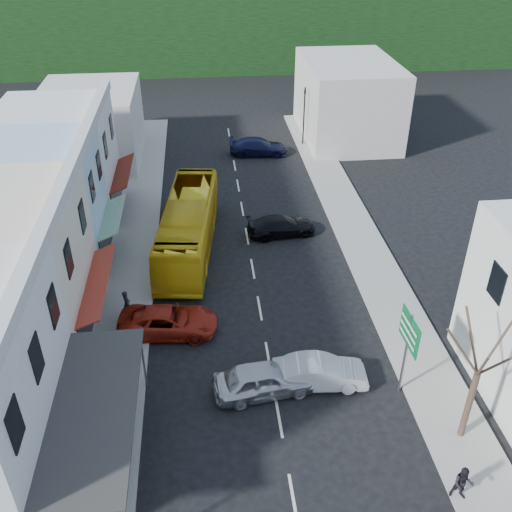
# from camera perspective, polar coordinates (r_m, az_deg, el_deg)

# --- Properties ---
(ground) EXTENTS (120.00, 120.00, 0.00)m
(ground) POSITION_cam_1_polar(r_m,az_deg,el_deg) (29.05, 1.23, -10.03)
(ground) COLOR black
(ground) RESTS_ON ground
(sidewalk_left) EXTENTS (3.00, 52.00, 0.15)m
(sidewalk_left) POSITION_cam_1_polar(r_m,az_deg,el_deg) (37.15, -12.23, -0.10)
(sidewalk_left) COLOR gray
(sidewalk_left) RESTS_ON ground
(sidewalk_right) EXTENTS (3.00, 52.00, 0.15)m
(sidewalk_right) POSITION_cam_1_polar(r_m,az_deg,el_deg) (38.26, 10.62, 1.13)
(sidewalk_right) COLOR gray
(sidewalk_right) RESTS_ON ground
(shopfront_row) EXTENTS (8.25, 30.00, 8.00)m
(shopfront_row) POSITION_cam_1_polar(r_m,az_deg,el_deg) (32.04, -22.63, 0.53)
(shopfront_row) COLOR silver
(shopfront_row) RESTS_ON ground
(distant_block_left) EXTENTS (8.00, 10.00, 6.00)m
(distant_block_left) POSITION_cam_1_polar(r_m,az_deg,el_deg) (51.84, -16.16, 12.52)
(distant_block_left) COLOR #B7B2A8
(distant_block_left) RESTS_ON ground
(distant_block_right) EXTENTS (8.00, 12.00, 7.00)m
(distant_block_right) POSITION_cam_1_polar(r_m,az_deg,el_deg) (55.45, 9.13, 15.19)
(distant_block_right) COLOR #B7B2A8
(distant_block_right) RESTS_ON ground
(hillside) EXTENTS (80.00, 26.00, 14.00)m
(hillside) POSITION_cam_1_polar(r_m,az_deg,el_deg) (87.29, -5.38, 23.86)
(hillside) COLOR black
(hillside) RESTS_ON ground
(bus) EXTENTS (3.87, 11.82, 3.10)m
(bus) POSITION_cam_1_polar(r_m,az_deg,el_deg) (36.84, -6.76, 2.85)
(bus) COLOR yellow
(bus) RESTS_ON ground
(car_silver) EXTENTS (4.60, 2.37, 1.40)m
(car_silver) POSITION_cam_1_polar(r_m,az_deg,el_deg) (26.84, 0.76, -12.38)
(car_silver) COLOR silver
(car_silver) RESTS_ON ground
(car_white) EXTENTS (4.51, 2.08, 1.40)m
(car_white) POSITION_cam_1_polar(r_m,az_deg,el_deg) (27.36, 6.39, -11.56)
(car_white) COLOR silver
(car_white) RESTS_ON ground
(car_red) EXTENTS (4.76, 2.33, 1.40)m
(car_red) POSITION_cam_1_polar(r_m,az_deg,el_deg) (30.40, -8.77, -6.48)
(car_red) COLOR maroon
(car_red) RESTS_ON ground
(car_black_near) EXTENTS (4.68, 2.35, 1.40)m
(car_black_near) POSITION_cam_1_polar(r_m,az_deg,el_deg) (38.58, 2.58, 3.07)
(car_black_near) COLOR black
(car_black_near) RESTS_ON ground
(car_navy_far) EXTENTS (4.65, 2.26, 1.40)m
(car_navy_far) POSITION_cam_1_polar(r_m,az_deg,el_deg) (51.33, 0.24, 10.85)
(car_navy_far) COLOR black
(car_navy_far) RESTS_ON ground
(pedestrian_left) EXTENTS (0.57, 0.70, 1.70)m
(pedestrian_left) POSITION_cam_1_polar(r_m,az_deg,el_deg) (31.57, -12.81, -4.63)
(pedestrian_left) COLOR black
(pedestrian_left) RESTS_ON sidewalk_left
(pedestrian_right) EXTENTS (0.80, 0.63, 1.70)m
(pedestrian_right) POSITION_cam_1_polar(r_m,az_deg,el_deg) (24.25, 20.00, -20.53)
(pedestrian_right) COLOR black
(pedestrian_right) RESTS_ON sidewalk_right
(direction_sign) EXTENTS (0.38, 2.03, 4.47)m
(direction_sign) POSITION_cam_1_polar(r_m,az_deg,el_deg) (26.68, 14.71, -9.53)
(direction_sign) COLOR #08602B
(direction_sign) RESTS_ON ground
(street_tree) EXTENTS (3.26, 3.26, 7.30)m
(street_tree) POSITION_cam_1_polar(r_m,az_deg,el_deg) (24.53, 21.27, -10.95)
(street_tree) COLOR #36271E
(street_tree) RESTS_ON ground
(traffic_signal) EXTENTS (0.57, 1.08, 5.34)m
(traffic_signal) POSITION_cam_1_polar(r_m,az_deg,el_deg) (52.94, 4.81, 13.70)
(traffic_signal) COLOR black
(traffic_signal) RESTS_ON ground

